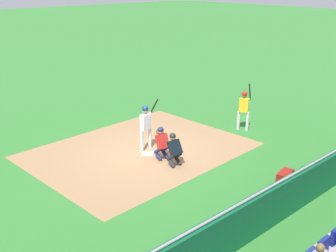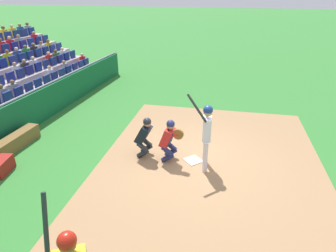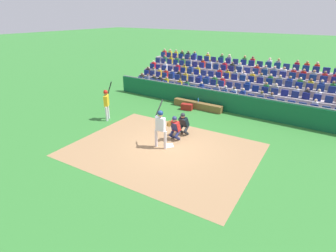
% 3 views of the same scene
% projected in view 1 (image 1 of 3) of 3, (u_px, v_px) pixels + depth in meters
% --- Properties ---
extents(ground_plane, '(160.00, 160.00, 0.00)m').
position_uv_depth(ground_plane, '(148.00, 154.00, 16.24)').
color(ground_plane, '#30752F').
extents(infield_dirt_patch, '(8.61, 6.75, 0.01)m').
position_uv_depth(infield_dirt_patch, '(140.00, 150.00, 16.59)').
color(infield_dirt_patch, '#99744E').
rests_on(infield_dirt_patch, ground_plane).
extents(home_plate_marker, '(0.62, 0.62, 0.02)m').
position_uv_depth(home_plate_marker, '(148.00, 154.00, 16.24)').
color(home_plate_marker, white).
rests_on(home_plate_marker, infield_dirt_patch).
extents(batter_at_plate, '(0.62, 0.68, 2.21)m').
position_uv_depth(batter_at_plate, '(146.00, 122.00, 16.23)').
color(batter_at_plate, silver).
rests_on(batter_at_plate, ground_plane).
extents(catcher_crouching, '(0.49, 0.72, 1.30)m').
position_uv_depth(catcher_crouching, '(162.00, 141.00, 15.59)').
color(catcher_crouching, '#1F244F').
rests_on(catcher_crouching, ground_plane).
extents(home_plate_umpire, '(0.47, 0.50, 1.27)m').
position_uv_depth(home_plate_umpire, '(174.00, 148.00, 15.03)').
color(home_plate_umpire, '#20252A').
rests_on(home_plate_umpire, ground_plane).
extents(dugout_wall, '(16.88, 0.24, 1.29)m').
position_uv_depth(dugout_wall, '(284.00, 198.00, 11.77)').
color(dugout_wall, '#105632').
rests_on(dugout_wall, ground_plane).
extents(dugout_bench, '(3.45, 0.40, 0.44)m').
position_uv_depth(dugout_bench, '(293.00, 187.00, 13.21)').
color(dugout_bench, brown).
rests_on(dugout_bench, ground_plane).
extents(water_bottle_on_bench, '(0.07, 0.07, 0.26)m').
position_uv_depth(water_bottle_on_bench, '(296.00, 178.00, 13.05)').
color(water_bottle_on_bench, blue).
rests_on(water_bottle_on_bench, dugout_bench).
extents(equipment_duffel_bag, '(0.78, 0.50, 0.40)m').
position_uv_depth(equipment_duffel_bag, '(285.00, 177.00, 13.93)').
color(equipment_duffel_bag, maroon).
rests_on(equipment_duffel_bag, ground_plane).
extents(on_deck_batter, '(0.42, 0.65, 2.26)m').
position_uv_depth(on_deck_batter, '(244.00, 106.00, 18.39)').
color(on_deck_batter, silver).
rests_on(on_deck_batter, ground_plane).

